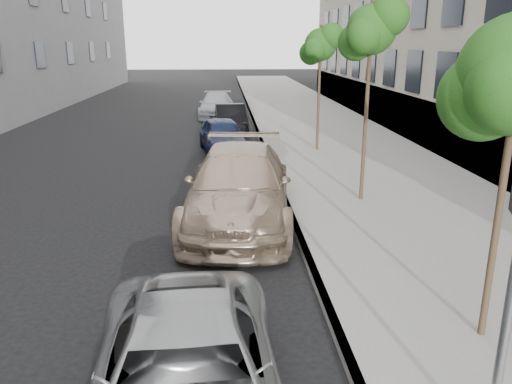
{
  "coord_description": "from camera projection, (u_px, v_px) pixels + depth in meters",
  "views": [
    {
      "loc": [
        -0.43,
        -4.55,
        4.14
      ],
      "look_at": [
        0.14,
        4.25,
        1.5
      ],
      "focal_mm": 35.0,
      "sensor_mm": 36.0,
      "label": 1
    }
  ],
  "objects": [
    {
      "name": "tree_mid",
      "position": [
        372.0,
        30.0,
        12.14
      ],
      "size": [
        1.59,
        1.39,
        5.1
      ],
      "color": "#38281C",
      "rests_on": "sidewalk"
    },
    {
      "name": "suv",
      "position": [
        239.0,
        186.0,
        11.88
      ],
      "size": [
        2.93,
        6.15,
        1.73
      ],
      "primitive_type": "imported",
      "rotation": [
        0.0,
        0.0,
        -0.09
      ],
      "color": "tan",
      "rests_on": "ground"
    },
    {
      "name": "sidewalk",
      "position": [
        306.0,
        117.0,
        28.76
      ],
      "size": [
        6.4,
        72.0,
        0.14
      ],
      "primitive_type": "cube",
      "color": "gray",
      "rests_on": "ground"
    },
    {
      "name": "tree_far",
      "position": [
        321.0,
        45.0,
        18.46
      ],
      "size": [
        1.58,
        1.38,
        4.72
      ],
      "color": "#38281C",
      "rests_on": "sidewalk"
    },
    {
      "name": "curb",
      "position": [
        252.0,
        117.0,
        28.56
      ],
      "size": [
        0.15,
        72.0,
        0.14
      ],
      "primitive_type": "cube",
      "color": "#9E9B93",
      "rests_on": "ground"
    },
    {
      "name": "sedan_black",
      "position": [
        231.0,
        118.0,
        24.05
      ],
      "size": [
        1.62,
        4.04,
        1.3
      ],
      "primitive_type": "imported",
      "rotation": [
        0.0,
        0.0,
        0.06
      ],
      "color": "black",
      "rests_on": "ground"
    },
    {
      "name": "minivan",
      "position": [
        186.0,
        384.0,
        5.33
      ],
      "size": [
        2.4,
        4.77,
        1.29
      ],
      "primitive_type": "imported",
      "rotation": [
        0.0,
        0.0,
        0.06
      ],
      "color": "#9C9DA0",
      "rests_on": "ground"
    },
    {
      "name": "sedan_blue",
      "position": [
        222.0,
        136.0,
        19.46
      ],
      "size": [
        2.12,
        4.14,
        1.35
      ],
      "primitive_type": "imported",
      "rotation": [
        0.0,
        0.0,
        0.14
      ],
      "color": "#111A3A",
      "rests_on": "ground"
    },
    {
      "name": "sedan_rear",
      "position": [
        217.0,
        105.0,
        28.76
      ],
      "size": [
        2.05,
        4.79,
        1.38
      ],
      "primitive_type": "imported",
      "rotation": [
        0.0,
        0.0,
        -0.03
      ],
      "color": "#9B9FA3",
      "rests_on": "ground"
    }
  ]
}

